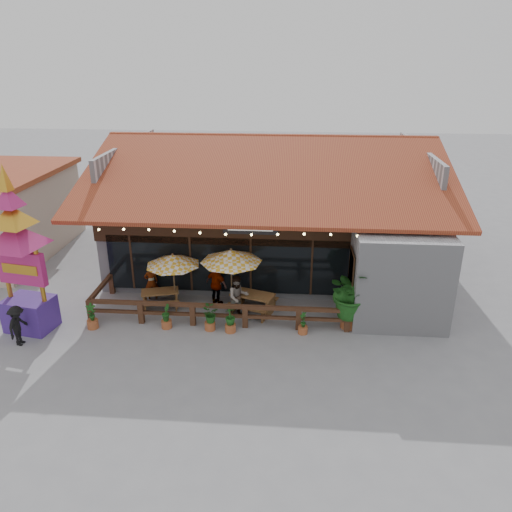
# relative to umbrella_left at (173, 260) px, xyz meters

# --- Properties ---
(ground) EXTENTS (100.00, 100.00, 0.00)m
(ground) POSITION_rel_umbrella_left_xyz_m (3.52, -0.97, -2.03)
(ground) COLOR gray
(ground) RESTS_ON ground
(restaurant_building) EXTENTS (15.50, 14.73, 6.09)m
(restaurant_building) POSITION_rel_umbrella_left_xyz_m (3.78, 5.64, 0.18)
(restaurant_building) COLOR #BBBBC0
(restaurant_building) RESTS_ON ground
(patio_railing) EXTENTS (10.00, 2.60, 0.92)m
(patio_railing) POSITION_rel_umbrella_left_xyz_m (1.27, -1.23, -1.41)
(patio_railing) COLOR #4C2C1B
(patio_railing) RESTS_ON ground
(umbrella_left) EXTENTS (2.54, 2.54, 2.32)m
(umbrella_left) POSITION_rel_umbrella_left_xyz_m (0.00, 0.00, 0.00)
(umbrella_left) COLOR brown
(umbrella_left) RESTS_ON ground
(umbrella_right) EXTENTS (2.88, 2.88, 2.61)m
(umbrella_right) POSITION_rel_umbrella_left_xyz_m (2.34, -0.01, 0.25)
(umbrella_right) COLOR brown
(umbrella_right) RESTS_ON ground
(picnic_table_left) EXTENTS (1.76, 1.62, 0.71)m
(picnic_table_left) POSITION_rel_umbrella_left_xyz_m (-0.59, -0.12, -1.54)
(picnic_table_left) COLOR brown
(picnic_table_left) RESTS_ON ground
(picnic_table_right) EXTENTS (2.05, 1.90, 0.81)m
(picnic_table_right) POSITION_rel_umbrella_left_xyz_m (3.20, -0.28, -1.48)
(picnic_table_right) COLOR brown
(picnic_table_right) RESTS_ON ground
(thai_sign_tower) EXTENTS (2.88, 2.88, 6.71)m
(thai_sign_tower) POSITION_rel_umbrella_left_xyz_m (-4.97, -2.19, 1.52)
(thai_sign_tower) COLOR #442486
(thai_sign_tower) RESTS_ON ground
(tropical_plant) EXTENTS (2.22, 2.12, 2.38)m
(tropical_plant) POSITION_rel_umbrella_left_xyz_m (6.93, -1.17, -0.67)
(tropical_plant) COLOR #9D502A
(tropical_plant) RESTS_ON ground
(diner_a) EXTENTS (0.66, 0.54, 1.54)m
(diner_a) POSITION_rel_umbrella_left_xyz_m (-1.13, 0.58, -1.25)
(diner_a) COLOR #331E10
(diner_a) RESTS_ON ground
(diner_b) EXTENTS (1.03, 0.93, 1.73)m
(diner_b) POSITION_rel_umbrella_left_xyz_m (2.66, -0.68, -1.16)
(diner_b) COLOR #331E10
(diner_b) RESTS_ON ground
(diner_c) EXTENTS (1.12, 0.93, 1.79)m
(diner_c) POSITION_rel_umbrella_left_xyz_m (1.68, 0.30, -1.13)
(diner_c) COLOR #331E10
(diner_c) RESTS_ON ground
(pedestrian) EXTENTS (0.60, 0.99, 1.50)m
(pedestrian) POSITION_rel_umbrella_left_xyz_m (-4.83, -3.30, -1.27)
(pedestrian) COLOR black
(pedestrian) RESTS_ON ground
(planter_a) EXTENTS (0.43, 0.42, 1.02)m
(planter_a) POSITION_rel_umbrella_left_xyz_m (-2.71, -2.00, -1.60)
(planter_a) COLOR #9D502A
(planter_a) RESTS_ON ground
(planter_b) EXTENTS (0.40, 0.40, 0.97)m
(planter_b) POSITION_rel_umbrella_left_xyz_m (0.06, -1.76, -1.59)
(planter_b) COLOR #9D502A
(planter_b) RESTS_ON ground
(planter_c) EXTENTS (0.72, 0.66, 0.98)m
(planter_c) POSITION_rel_umbrella_left_xyz_m (1.72, -1.77, -1.48)
(planter_c) COLOR #9D502A
(planter_c) RESTS_ON ground
(planter_d) EXTENTS (0.48, 0.48, 0.99)m
(planter_d) POSITION_rel_umbrella_left_xyz_m (2.50, -1.86, -1.55)
(planter_d) COLOR #9D502A
(planter_d) RESTS_ON ground
(planter_e) EXTENTS (0.36, 0.37, 0.88)m
(planter_e) POSITION_rel_umbrella_left_xyz_m (5.19, -1.76, -1.66)
(planter_e) COLOR #9D502A
(planter_e) RESTS_ON ground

